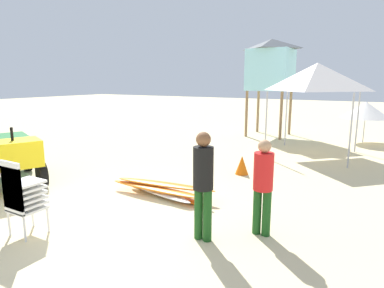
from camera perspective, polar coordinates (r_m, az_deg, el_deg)
The scene contains 10 objects.
ground at distance 6.55m, azimuth -18.62°, elevation -12.27°, with size 80.00×80.00×0.00m, color beige.
utility_cart at distance 9.21m, azimuth -29.20°, elevation -1.29°, with size 2.81×2.12×1.50m.
stacked_plastic_chairs at distance 6.01m, azimuth -27.68°, elevation -7.53°, with size 0.48×0.48×1.29m.
surfboard_pile at distance 7.30m, azimuth -5.28°, elevation -7.90°, with size 2.56×0.87×0.32m.
lifeguard_near_left at distance 5.46m, azimuth 12.23°, elevation -6.38°, with size 0.32×0.32×1.61m.
lifeguard_near_center at distance 5.14m, azimuth 1.95°, elevation -6.08°, with size 0.32×0.32×1.76m.
popup_canopy at distance 11.76m, azimuth 20.85°, elevation 10.81°, with size 2.55×2.55×3.08m.
lifeguard_tower at distance 15.47m, azimuth 13.52°, elevation 13.20°, with size 1.98×1.98×4.31m.
beach_umbrella_left at distance 15.09m, azimuth 27.95°, elevation 5.24°, with size 1.90×1.90×1.67m.
traffic_cone_near at distance 9.05m, azimuth 8.66°, elevation -3.62°, with size 0.36×0.36×0.52m, color orange.
Camera 1 is at (4.63, -3.88, 2.53)m, focal length 30.73 mm.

